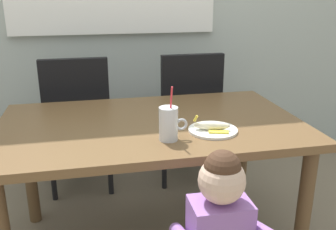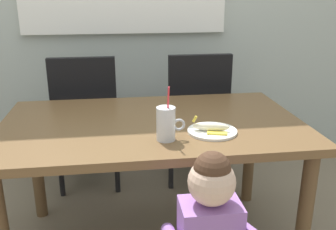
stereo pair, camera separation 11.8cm
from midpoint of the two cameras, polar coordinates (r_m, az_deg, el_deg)
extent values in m
cube|color=brown|center=(1.90, -0.65, -1.53)|extent=(1.51, 0.91, 0.04)
cylinder|color=brown|center=(1.95, 21.72, -14.40)|extent=(0.07, 0.07, 0.69)
cylinder|color=brown|center=(2.41, -18.06, -7.33)|extent=(0.07, 0.07, 0.69)
cylinder|color=brown|center=(2.54, 13.61, -5.60)|extent=(0.07, 0.07, 0.69)
cube|color=black|center=(2.71, -10.84, -1.35)|extent=(0.44, 0.44, 0.06)
cube|color=black|center=(2.44, -11.40, 3.01)|extent=(0.42, 0.05, 0.48)
cylinder|color=black|center=(2.97, -6.75, -4.29)|extent=(0.04, 0.04, 0.42)
cylinder|color=black|center=(2.99, -14.05, -4.59)|extent=(0.04, 0.04, 0.42)
cylinder|color=black|center=(2.63, -6.51, -7.50)|extent=(0.04, 0.04, 0.42)
cylinder|color=black|center=(2.65, -14.82, -7.80)|extent=(0.04, 0.04, 0.42)
cube|color=black|center=(2.77, 5.00, -0.63)|extent=(0.44, 0.44, 0.06)
cube|color=black|center=(2.51, 6.18, 3.69)|extent=(0.42, 0.05, 0.48)
cylinder|color=black|center=(3.08, 7.55, -3.52)|extent=(0.04, 0.04, 0.42)
cylinder|color=black|center=(3.00, 0.52, -3.94)|extent=(0.04, 0.04, 0.42)
cylinder|color=black|center=(2.74, 9.64, -6.48)|extent=(0.04, 0.04, 0.42)
cylinder|color=black|center=(2.66, 1.74, -7.06)|extent=(0.04, 0.04, 0.42)
sphere|color=beige|center=(1.34, 9.20, -10.07)|extent=(0.17, 0.17, 0.17)
sphere|color=#472D1E|center=(1.32, 9.31, -8.28)|extent=(0.13, 0.13, 0.13)
cylinder|color=silver|center=(1.64, 1.73, -1.37)|extent=(0.08, 0.08, 0.15)
cylinder|color=#B2D184|center=(1.65, 1.72, -2.34)|extent=(0.07, 0.07, 0.08)
torus|color=silver|center=(1.65, 3.72, -1.51)|extent=(0.06, 0.01, 0.06)
cylinder|color=#E5333F|center=(1.61, 2.07, 0.83)|extent=(0.01, 0.06, 0.22)
cylinder|color=white|center=(1.76, 8.65, -2.46)|extent=(0.23, 0.23, 0.01)
ellipsoid|color=#F4EAC6|center=(1.74, 8.47, -1.78)|extent=(0.18, 0.09, 0.04)
cube|color=yellow|center=(1.71, 9.43, -2.76)|extent=(0.10, 0.06, 0.01)
cube|color=yellow|center=(1.78, 9.09, -1.90)|extent=(0.10, 0.06, 0.01)
cylinder|color=yellow|center=(1.73, 6.04, -0.64)|extent=(0.03, 0.02, 0.03)
camera|label=1|loc=(0.06, -88.12, 0.64)|focal=40.08mm
camera|label=2|loc=(0.06, 91.88, -0.64)|focal=40.08mm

